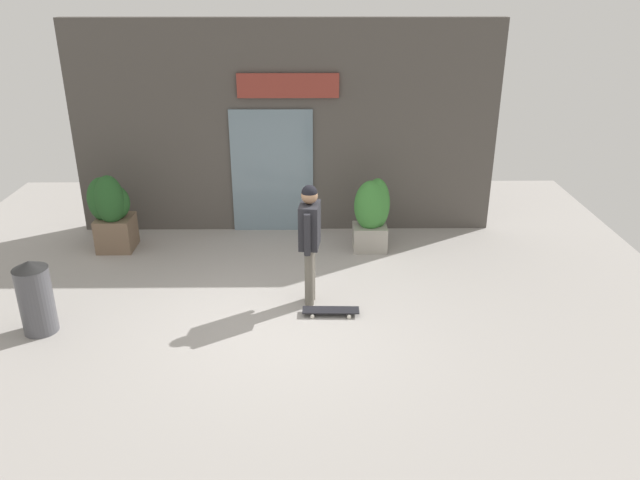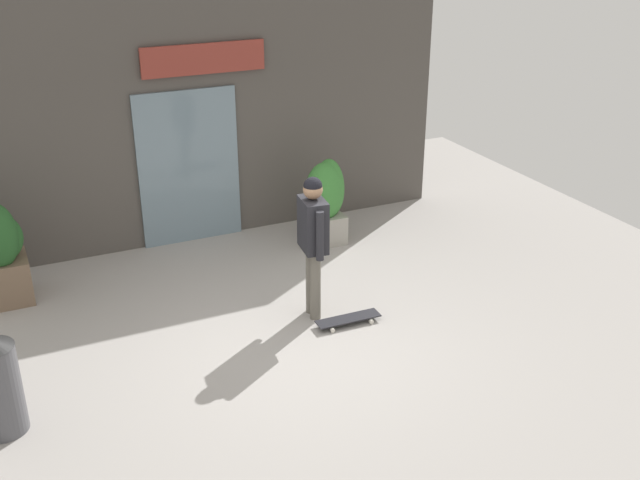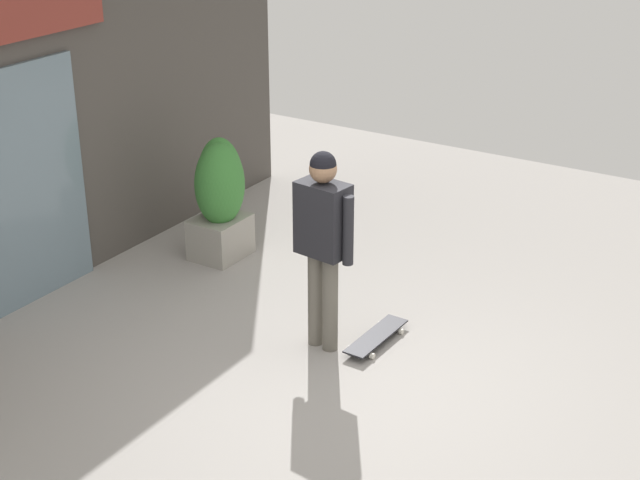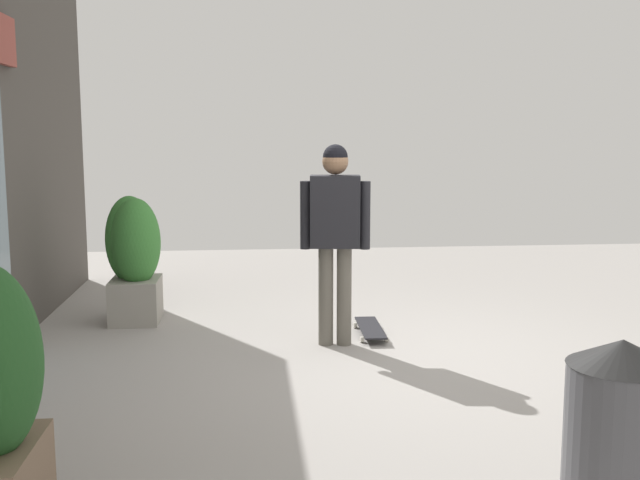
# 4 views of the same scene
# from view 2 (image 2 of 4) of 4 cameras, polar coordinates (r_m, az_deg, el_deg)

# --- Properties ---
(ground_plane) EXTENTS (12.00, 12.00, 0.00)m
(ground_plane) POSITION_cam_2_polar(r_m,az_deg,el_deg) (8.73, -2.19, -7.25)
(ground_plane) COLOR #9E9993
(building_facade) EXTENTS (7.40, 0.31, 3.70)m
(building_facade) POSITION_cam_2_polar(r_m,az_deg,el_deg) (10.87, -9.14, 9.41)
(building_facade) COLOR #4C4742
(building_facade) RESTS_ON ground_plane
(skateboarder) EXTENTS (0.31, 0.60, 1.76)m
(skateboarder) POSITION_cam_2_polar(r_m,az_deg,el_deg) (8.66, -0.53, 0.56)
(skateboarder) COLOR #666056
(skateboarder) RESTS_ON ground_plane
(skateboard) EXTENTS (0.79, 0.26, 0.08)m
(skateboard) POSITION_cam_2_polar(r_m,az_deg,el_deg) (8.94, 2.14, -5.98)
(skateboard) COLOR black
(skateboard) RESTS_ON ground_plane
(planter_box_right) EXTENTS (0.61, 0.55, 1.24)m
(planter_box_right) POSITION_cam_2_polar(r_m,az_deg,el_deg) (10.79, 0.44, 3.13)
(planter_box_right) COLOR gray
(planter_box_right) RESTS_ON ground_plane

